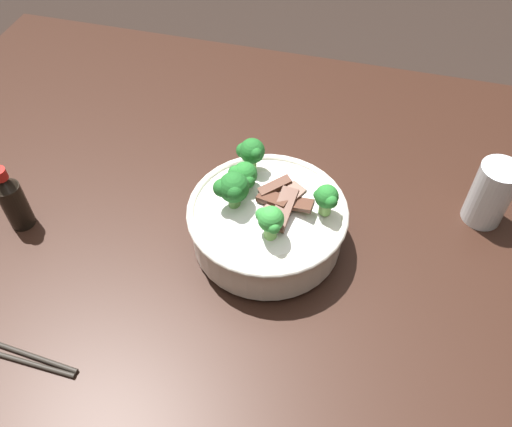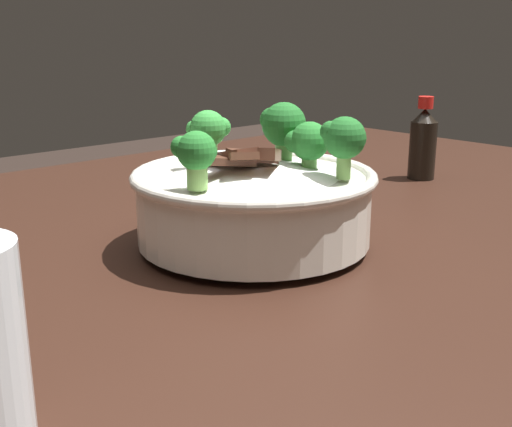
{
  "view_description": "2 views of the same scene",
  "coord_description": "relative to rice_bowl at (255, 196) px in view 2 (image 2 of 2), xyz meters",
  "views": [
    {
      "loc": [
        -0.28,
        0.54,
        1.53
      ],
      "look_at": [
        -0.12,
        -0.03,
        0.85
      ],
      "focal_mm": 37.91,
      "sensor_mm": 36.0,
      "label": 1
    },
    {
      "loc": [
        -0.59,
        -0.47,
        1.04
      ],
      "look_at": [
        -0.18,
        -0.02,
        0.87
      ],
      "focal_mm": 45.33,
      "sensor_mm": 36.0,
      "label": 2
    }
  ],
  "objects": [
    {
      "name": "dining_table",
      "position": [
        0.15,
        -0.0,
        -0.17
      ],
      "size": [
        1.26,
        1.1,
        0.82
      ],
      "color": "black",
      "rests_on": "ground"
    },
    {
      "name": "rice_bowl",
      "position": [
        0.0,
        0.0,
        0.0
      ],
      "size": [
        0.25,
        0.25,
        0.15
      ],
      "color": "silver",
      "rests_on": "dining_table"
    },
    {
      "name": "chopsticks_pair",
      "position": [
        0.3,
        0.29,
        -0.05
      ],
      "size": [
        0.22,
        0.03,
        0.01
      ],
      "color": "#28231E",
      "rests_on": "dining_table"
    },
    {
      "name": "soy_sauce_bottle",
      "position": [
        0.41,
        0.07,
        -0.0
      ],
      "size": [
        0.04,
        0.04,
        0.13
      ],
      "color": "black",
      "rests_on": "dining_table"
    }
  ]
}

